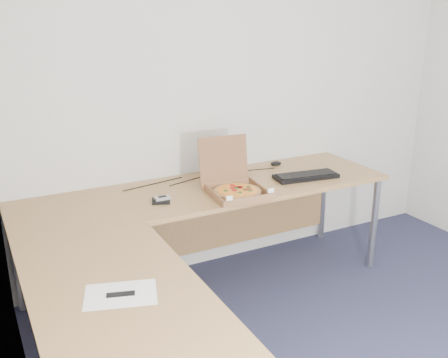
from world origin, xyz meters
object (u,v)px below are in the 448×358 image
pizza_box (236,188)px  drinking_glass (220,166)px  wallet (161,201)px  keyboard (306,176)px  desk (190,224)px

pizza_box → drinking_glass: (0.11, 0.43, 0.01)m
pizza_box → drinking_glass: bearing=82.6°
pizza_box → wallet: (-0.47, 0.09, -0.03)m
keyboard → wallet: keyboard is taller
desk → keyboard: (1.01, 0.30, 0.04)m
wallet → desk: bearing=-62.0°
pizza_box → drinking_glass: pizza_box is taller
desk → keyboard: 1.06m
drinking_glass → keyboard: size_ratio=0.25×
pizza_box → keyboard: pizza_box is taller
drinking_glass → keyboard: 0.61m
desk → pizza_box: 0.49m
desk → keyboard: bearing=16.4°
pizza_box → keyboard: (0.59, 0.06, -0.03)m
keyboard → drinking_glass: bearing=150.4°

